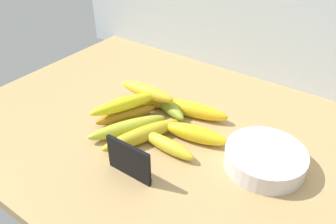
% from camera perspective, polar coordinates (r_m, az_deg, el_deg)
% --- Properties ---
extents(counter_top, '(1.10, 0.76, 0.03)m').
position_cam_1_polar(counter_top, '(0.84, 0.45, -3.91)').
color(counter_top, tan).
rests_on(counter_top, ground).
extents(chalkboard_sign, '(0.11, 0.02, 0.08)m').
position_cam_1_polar(chalkboard_sign, '(0.69, -6.75, -8.47)').
color(chalkboard_sign, black).
rests_on(chalkboard_sign, counter_top).
extents(fruit_bowl, '(0.17, 0.17, 0.04)m').
position_cam_1_polar(fruit_bowl, '(0.75, 16.43, -7.74)').
color(fruit_bowl, silver).
rests_on(fruit_bowl, counter_top).
extents(banana_0, '(0.15, 0.04, 0.03)m').
position_cam_1_polar(banana_0, '(0.76, -0.19, -5.74)').
color(banana_0, yellow).
rests_on(banana_0, counter_top).
extents(banana_1, '(0.13, 0.19, 0.04)m').
position_cam_1_polar(banana_1, '(0.82, -7.00, -2.64)').
color(banana_1, gold).
rests_on(banana_1, counter_top).
extents(banana_2, '(0.19, 0.11, 0.04)m').
position_cam_1_polar(banana_2, '(0.91, -0.63, 1.75)').
color(banana_2, '#90A932').
rests_on(banana_2, counter_top).
extents(banana_3, '(0.20, 0.08, 0.04)m').
position_cam_1_polar(banana_3, '(0.87, 4.13, 0.47)').
color(banana_3, yellow).
rests_on(banana_3, counter_top).
extents(banana_4, '(0.16, 0.07, 0.04)m').
position_cam_1_polar(banana_4, '(0.79, 4.59, -3.90)').
color(banana_4, yellow).
rests_on(banana_4, counter_top).
extents(banana_5, '(0.11, 0.21, 0.04)m').
position_cam_1_polar(banana_5, '(0.79, -4.52, -3.96)').
color(banana_5, gold).
rests_on(banana_5, counter_top).
extents(banana_6, '(0.11, 0.16, 0.03)m').
position_cam_1_polar(banana_6, '(0.86, -7.23, -0.45)').
color(banana_6, '#AE7B19').
rests_on(banana_6, counter_top).
extents(banana_7, '(0.18, 0.13, 0.04)m').
position_cam_1_polar(banana_7, '(0.91, -3.34, 1.85)').
color(banana_7, gold).
rests_on(banana_7, counter_top).
extents(banana_8, '(0.11, 0.19, 0.03)m').
position_cam_1_polar(banana_8, '(0.85, -7.32, 1.46)').
color(banana_8, yellow).
rests_on(banana_8, banana_6).
extents(banana_9, '(0.17, 0.04, 0.04)m').
position_cam_1_polar(banana_9, '(0.88, -3.65, 3.58)').
color(banana_9, yellow).
rests_on(banana_9, banana_7).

